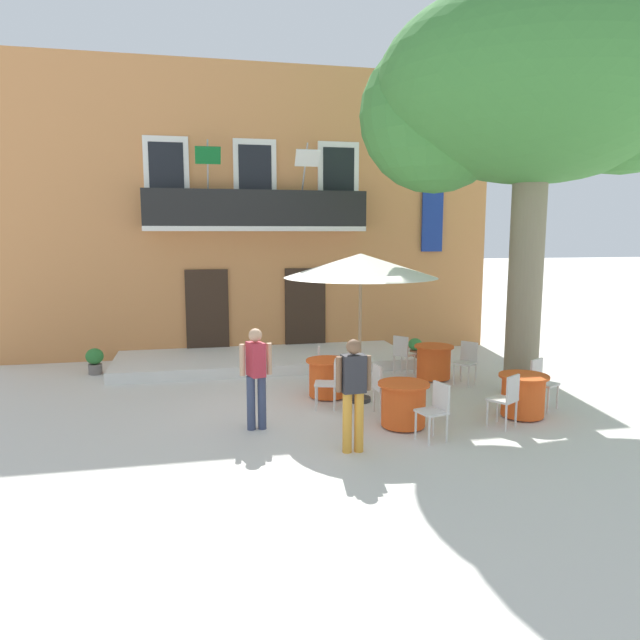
# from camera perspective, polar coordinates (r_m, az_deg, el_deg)

# --- Properties ---
(ground_plane) EXTENTS (120.00, 120.00, 0.00)m
(ground_plane) POSITION_cam_1_polar(r_m,az_deg,el_deg) (11.13, -0.09, -8.39)
(ground_plane) COLOR silver
(building_facade) EXTENTS (13.00, 5.09, 7.50)m
(building_facade) POSITION_cam_1_polar(r_m,az_deg,el_deg) (17.49, -6.97, 10.10)
(building_facade) COLOR #CC844C
(building_facade) RESTS_ON ground
(entrance_step_platform) EXTENTS (7.11, 2.56, 0.25)m
(entrance_step_platform) POSITION_cam_1_polar(r_m,az_deg,el_deg) (14.56, -5.57, -3.88)
(entrance_step_platform) COLOR silver
(entrance_step_platform) RESTS_ON ground
(plane_tree) EXTENTS (6.17, 5.42, 7.77)m
(plane_tree) POSITION_cam_1_polar(r_m,az_deg,el_deg) (12.48, 19.70, 19.94)
(plane_tree) COLOR #7F755B
(plane_tree) RESTS_ON ground
(cafe_table_near_tree) EXTENTS (0.86, 0.86, 0.76)m
(cafe_table_near_tree) POSITION_cam_1_polar(r_m,az_deg,el_deg) (11.00, 19.17, -6.95)
(cafe_table_near_tree) COLOR #EA561E
(cafe_table_near_tree) RESTS_ON ground
(cafe_chair_near_tree_0) EXTENTS (0.54, 0.54, 0.91)m
(cafe_chair_near_tree_0) POSITION_cam_1_polar(r_m,az_deg,el_deg) (11.64, 20.74, -5.49)
(cafe_chair_near_tree_0) COLOR silver
(cafe_chair_near_tree_0) RESTS_ON ground
(cafe_chair_near_tree_1) EXTENTS (0.55, 0.55, 0.91)m
(cafe_chair_near_tree_1) POSITION_cam_1_polar(r_m,az_deg,el_deg) (10.28, 17.72, -7.15)
(cafe_chair_near_tree_1) COLOR silver
(cafe_chair_near_tree_1) RESTS_ON ground
(cafe_table_middle) EXTENTS (0.86, 0.86, 0.76)m
(cafe_table_middle) POSITION_cam_1_polar(r_m,az_deg,el_deg) (11.62, 0.76, -5.65)
(cafe_table_middle) COLOR #EA561E
(cafe_table_middle) RESTS_ON ground
(cafe_chair_middle_0) EXTENTS (0.49, 0.49, 0.91)m
(cafe_chair_middle_0) POSITION_cam_1_polar(r_m,az_deg,el_deg) (10.86, 0.95, -5.91)
(cafe_chair_middle_0) COLOR silver
(cafe_chair_middle_0) RESTS_ON ground
(cafe_chair_middle_1) EXTENTS (0.47, 0.47, 0.91)m
(cafe_chair_middle_1) POSITION_cam_1_polar(r_m,az_deg,el_deg) (12.32, 0.36, -4.18)
(cafe_chair_middle_1) COLOR silver
(cafe_chair_middle_1) RESTS_ON ground
(cafe_table_front) EXTENTS (0.86, 0.86, 0.76)m
(cafe_table_front) POSITION_cam_1_polar(r_m,az_deg,el_deg) (13.28, 11.02, -4.03)
(cafe_table_front) COLOR #EA561E
(cafe_table_front) RESTS_ON ground
(cafe_chair_front_0) EXTENTS (0.56, 0.56, 0.91)m
(cafe_chair_front_0) POSITION_cam_1_polar(r_m,az_deg,el_deg) (12.99, 14.11, -3.79)
(cafe_chair_front_0) COLOR silver
(cafe_chair_front_0) RESTS_ON ground
(cafe_chair_front_1) EXTENTS (0.56, 0.56, 0.91)m
(cafe_chair_front_1) POSITION_cam_1_polar(r_m,az_deg,el_deg) (13.54, 8.07, -3.12)
(cafe_chair_front_1) COLOR silver
(cafe_chair_front_1) RESTS_ON ground
(cafe_table_far_side) EXTENTS (0.86, 0.86, 0.76)m
(cafe_table_far_side) POSITION_cam_1_polar(r_m,az_deg,el_deg) (9.97, 8.13, -8.12)
(cafe_table_far_side) COLOR #EA561E
(cafe_table_far_side) RESTS_ON ground
(cafe_chair_far_side_0) EXTENTS (0.49, 0.49, 0.91)m
(cafe_chair_far_side_0) POSITION_cam_1_polar(r_m,az_deg,el_deg) (9.41, 11.20, -8.35)
(cafe_chair_far_side_0) COLOR silver
(cafe_chair_far_side_0) RESTS_ON ground
(cafe_chair_far_side_1) EXTENTS (0.43, 0.43, 0.91)m
(cafe_chair_far_side_1) POSITION_cam_1_polar(r_m,az_deg,el_deg) (10.57, 6.11, -6.36)
(cafe_chair_far_side_1) COLOR silver
(cafe_chair_far_side_1) RESTS_ON ground
(cafe_umbrella) EXTENTS (2.90, 2.90, 2.85)m
(cafe_umbrella) POSITION_cam_1_polar(r_m,az_deg,el_deg) (11.03, 3.98, 5.25)
(cafe_umbrella) COLOR #997A56
(cafe_umbrella) RESTS_ON ground
(ground_planter_left) EXTENTS (0.40, 0.40, 0.60)m
(ground_planter_left) POSITION_cam_1_polar(r_m,az_deg,el_deg) (14.47, -21.09, -3.64)
(ground_planter_left) COLOR slate
(ground_planter_left) RESTS_ON ground
(ground_planter_right) EXTENTS (0.36, 0.36, 0.55)m
(ground_planter_right) POSITION_cam_1_polar(r_m,az_deg,el_deg) (15.26, 9.26, -2.67)
(ground_planter_right) COLOR #995638
(ground_planter_right) RESTS_ON ground
(pedestrian_near_entrance) EXTENTS (0.53, 0.39, 1.70)m
(pedestrian_near_entrance) POSITION_cam_1_polar(r_m,az_deg,el_deg) (9.67, -6.26, -5.13)
(pedestrian_near_entrance) COLOR #384260
(pedestrian_near_entrance) RESTS_ON ground
(pedestrian_mid_plaza) EXTENTS (0.53, 0.25, 1.70)m
(pedestrian_mid_plaza) POSITION_cam_1_polar(r_m,az_deg,el_deg) (8.64, 3.27, -6.71)
(pedestrian_mid_plaza) COLOR gold
(pedestrian_mid_plaza) RESTS_ON ground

